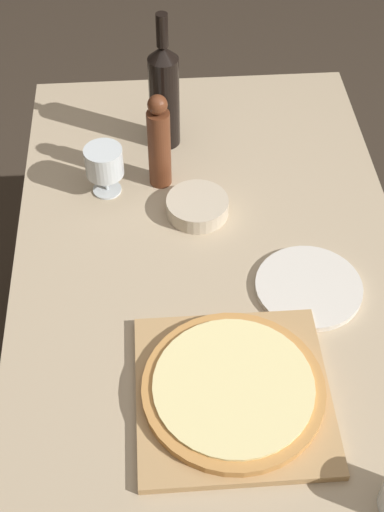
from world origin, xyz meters
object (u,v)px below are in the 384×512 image
Objects in this scene: pizza at (233,388)px; small_bowl at (197,207)px; wine_bottle at (164,94)px; pepper_mill at (159,143)px; wine_glass at (104,163)px.

small_bowl is at bearing 93.39° from pizza.
wine_bottle is at bearing 102.78° from small_bowl.
pizza is 1.37× the size of pepper_mill.
wine_bottle reaches higher than pepper_mill.
wine_bottle is 2.87× the size of wine_glass.
wine_bottle reaches higher than small_bowl.
wine_bottle is 0.24m from wine_glass.
pizza is at bearing -86.61° from small_bowl.
wine_bottle is at bearing 49.98° from wine_glass.
pizza is at bearing -67.78° from wine_glass.
pizza is 0.78m from wine_bottle.
small_bowl is at bearing -77.22° from wine_bottle.
pizza is 2.73× the size of wine_glass.
wine_bottle is (-0.09, 0.76, 0.12)m from pizza.
pepper_mill is at bearing 9.98° from wine_glass.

